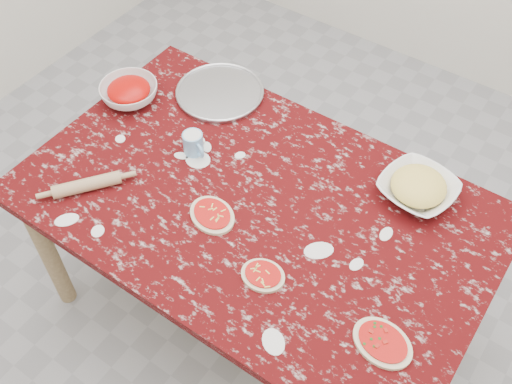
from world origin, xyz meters
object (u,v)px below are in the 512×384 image
object	(u,v)px
flour_mug	(194,143)
rolling_pin	(87,185)
sauce_bowl	(129,93)
pizza_tray	(220,93)
cheese_bowl	(418,189)
worktable	(256,216)

from	to	relation	value
flour_mug	rolling_pin	bearing A→B (deg)	-118.76
sauce_bowl	flour_mug	size ratio (longest dim) A/B	2.11
pizza_tray	cheese_bowl	size ratio (longest dim) A/B	1.36
worktable	sauce_bowl	distance (m)	0.73
worktable	cheese_bowl	distance (m)	0.56
cheese_bowl	worktable	bearing A→B (deg)	-142.33
pizza_tray	rolling_pin	world-z (taller)	rolling_pin
pizza_tray	worktable	bearing A→B (deg)	-40.53
pizza_tray	flour_mug	size ratio (longest dim) A/B	3.21
pizza_tray	cheese_bowl	world-z (taller)	cheese_bowl
sauce_bowl	pizza_tray	bearing A→B (deg)	39.91
flour_mug	cheese_bowl	bearing A→B (deg)	19.98
pizza_tray	sauce_bowl	size ratio (longest dim) A/B	1.52
flour_mug	sauce_bowl	bearing A→B (deg)	168.24
worktable	flour_mug	distance (m)	0.35
sauce_bowl	cheese_bowl	world-z (taller)	sauce_bowl
sauce_bowl	cheese_bowl	distance (m)	1.15
worktable	rolling_pin	bearing A→B (deg)	-150.58
cheese_bowl	flour_mug	world-z (taller)	flour_mug
worktable	cheese_bowl	bearing A→B (deg)	37.67
cheese_bowl	flour_mug	bearing A→B (deg)	-160.02
rolling_pin	flour_mug	bearing A→B (deg)	61.24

